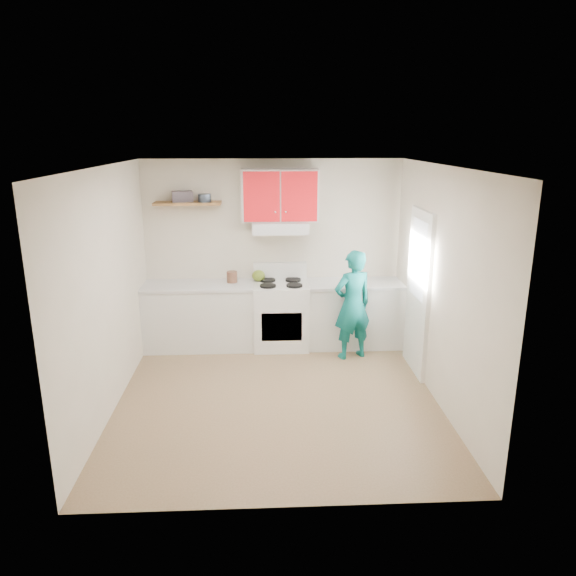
{
  "coord_description": "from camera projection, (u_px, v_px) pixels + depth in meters",
  "views": [
    {
      "loc": [
        -0.15,
        -5.58,
        2.9
      ],
      "look_at": [
        0.15,
        0.55,
        1.15
      ],
      "focal_mm": 33.42,
      "sensor_mm": 36.0,
      "label": 1
    }
  ],
  "objects": [
    {
      "name": "stove",
      "position": [
        281.0,
        315.0,
        7.55
      ],
      "size": [
        0.76,
        0.65,
        0.92
      ],
      "primitive_type": "cube",
      "color": "white",
      "rests_on": "floor"
    },
    {
      "name": "front_wall",
      "position": [
        284.0,
        359.0,
        3.98
      ],
      "size": [
        3.6,
        0.04,
        2.6
      ],
      "primitive_type": "cube",
      "color": "beige",
      "rests_on": "floor"
    },
    {
      "name": "upper_cabinets",
      "position": [
        280.0,
        195.0,
        7.25
      ],
      "size": [
        1.02,
        0.33,
        0.7
      ],
      "primitive_type": "cube",
      "color": "red",
      "rests_on": "back_wall"
    },
    {
      "name": "counter_right",
      "position": [
        354.0,
        314.0,
        7.63
      ],
      "size": [
        1.32,
        0.6,
        0.9
      ],
      "primitive_type": "cube",
      "color": "silver",
      "rests_on": "floor"
    },
    {
      "name": "back_wall",
      "position": [
        273.0,
        252.0,
        7.63
      ],
      "size": [
        3.6,
        0.04,
        2.6
      ],
      "primitive_type": "cube",
      "color": "beige",
      "rests_on": "floor"
    },
    {
      "name": "door",
      "position": [
        418.0,
        293.0,
        6.64
      ],
      "size": [
        0.05,
        0.85,
        2.05
      ],
      "primitive_type": "cube",
      "color": "white",
      "rests_on": "floor"
    },
    {
      "name": "floor",
      "position": [
        277.0,
        397.0,
        6.16
      ],
      "size": [
        3.8,
        3.8,
        0.0
      ],
      "primitive_type": "plane",
      "color": "brown",
      "rests_on": "ground"
    },
    {
      "name": "door_glass",
      "position": [
        418.0,
        259.0,
        6.52
      ],
      "size": [
        0.01,
        0.55,
        0.95
      ],
      "primitive_type": "cube",
      "color": "white",
      "rests_on": "door"
    },
    {
      "name": "cutting_board",
      "position": [
        334.0,
        283.0,
        7.51
      ],
      "size": [
        0.36,
        0.29,
        0.02
      ],
      "primitive_type": "cube",
      "rotation": [
        0.0,
        0.0,
        0.18
      ],
      "color": "olive",
      "rests_on": "counter_right"
    },
    {
      "name": "range_hood",
      "position": [
        280.0,
        227.0,
        7.32
      ],
      "size": [
        0.76,
        0.44,
        0.15
      ],
      "primitive_type": "cube",
      "color": "silver",
      "rests_on": "back_wall"
    },
    {
      "name": "counter_left",
      "position": [
        200.0,
        317.0,
        7.53
      ],
      "size": [
        1.52,
        0.6,
        0.9
      ],
      "primitive_type": "cube",
      "color": "silver",
      "rests_on": "floor"
    },
    {
      "name": "person",
      "position": [
        352.0,
        305.0,
        7.09
      ],
      "size": [
        0.63,
        0.52,
        1.48
      ],
      "primitive_type": "imported",
      "rotation": [
        0.0,
        0.0,
        3.48
      ],
      "color": "#0A6260",
      "rests_on": "floor"
    },
    {
      "name": "shelf",
      "position": [
        188.0,
        203.0,
        7.24
      ],
      "size": [
        0.9,
        0.3,
        0.04
      ],
      "primitive_type": "cube",
      "color": "brown",
      "rests_on": "back_wall"
    },
    {
      "name": "crock",
      "position": [
        232.0,
        278.0,
        7.48
      ],
      "size": [
        0.18,
        0.18,
        0.18
      ],
      "primitive_type": "cylinder",
      "rotation": [
        0.0,
        0.0,
        0.28
      ],
      "color": "#553425",
      "rests_on": "counter_left"
    },
    {
      "name": "left_wall",
      "position": [
        108.0,
        291.0,
        5.72
      ],
      "size": [
        0.04,
        3.8,
        2.6
      ],
      "primitive_type": "cube",
      "color": "beige",
      "rests_on": "floor"
    },
    {
      "name": "silicone_mat",
      "position": [
        385.0,
        282.0,
        7.56
      ],
      "size": [
        0.3,
        0.25,
        0.01
      ],
      "primitive_type": "cube",
      "rotation": [
        0.0,
        0.0,
        -0.05
      ],
      "color": "#B41712",
      "rests_on": "counter_right"
    },
    {
      "name": "tin",
      "position": [
        205.0,
        198.0,
        7.21
      ],
      "size": [
        0.23,
        0.23,
        0.11
      ],
      "primitive_type": "cylinder",
      "rotation": [
        0.0,
        0.0,
        -0.41
      ],
      "color": "#333D4C",
      "rests_on": "shelf"
    },
    {
      "name": "kettle",
      "position": [
        258.0,
        276.0,
        7.54
      ],
      "size": [
        0.19,
        0.19,
        0.16
      ],
      "primitive_type": "ellipsoid",
      "rotation": [
        0.0,
        0.0,
        -0.0
      ],
      "color": "#5D711F",
      "rests_on": "stove"
    },
    {
      "name": "right_wall",
      "position": [
        440.0,
        287.0,
        5.89
      ],
      "size": [
        0.04,
        3.8,
        2.6
      ],
      "primitive_type": "cube",
      "color": "beige",
      "rests_on": "floor"
    },
    {
      "name": "ceiling",
      "position": [
        276.0,
        166.0,
        5.45
      ],
      "size": [
        3.6,
        3.8,
        0.04
      ],
      "primitive_type": "cube",
      "color": "white",
      "rests_on": "floor"
    },
    {
      "name": "books",
      "position": [
        182.0,
        196.0,
        7.23
      ],
      "size": [
        0.31,
        0.25,
        0.14
      ],
      "primitive_type": "cube",
      "rotation": [
        0.0,
        0.0,
        0.21
      ],
      "color": "#443C44",
      "rests_on": "shelf"
    }
  ]
}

